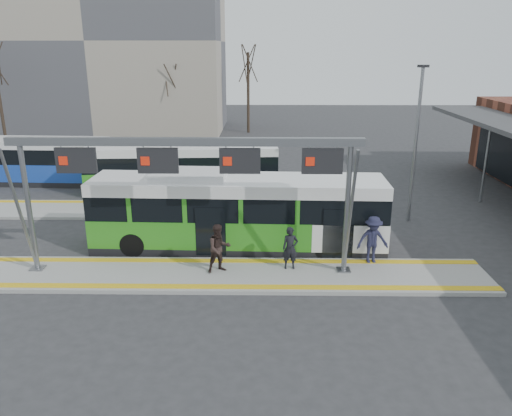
{
  "coord_description": "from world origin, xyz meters",
  "views": [
    {
      "loc": [
        2.34,
        -17.47,
        8.45
      ],
      "look_at": [
        2.05,
        3.0,
        1.83
      ],
      "focal_mm": 35.0,
      "sensor_mm": 36.0,
      "label": 1
    }
  ],
  "objects": [
    {
      "name": "tree_left",
      "position": [
        -6.35,
        30.22,
        5.48
      ],
      "size": [
        1.4,
        1.4,
        7.23
      ],
      "color": "#382B21",
      "rests_on": "ground"
    },
    {
      "name": "bg_bus_green",
      "position": [
        -2.52,
        11.8,
        1.4
      ],
      "size": [
        11.5,
        3.13,
        2.84
      ],
      "rotation": [
        0.0,
        0.0,
        0.06
      ],
      "color": "black",
      "rests_on": "ground"
    },
    {
      "name": "tactile_second",
      "position": [
        -4.0,
        9.15,
        0.16
      ],
      "size": [
        20.0,
        0.35,
        0.02
      ],
      "color": "gold",
      "rests_on": "platform_second"
    },
    {
      "name": "passenger_c",
      "position": [
        6.73,
        1.1,
        1.13
      ],
      "size": [
        1.33,
        0.85,
        1.96
      ],
      "primitive_type": "imported",
      "rotation": [
        0.0,
        0.0,
        0.1
      ],
      "color": "#1F2038",
      "rests_on": "platform_main"
    },
    {
      "name": "ground",
      "position": [
        0.0,
        0.0,
        0.0
      ],
      "size": [
        120.0,
        120.0,
        0.0
      ],
      "primitive_type": "plane",
      "color": "#2D2D30",
      "rests_on": "ground"
    },
    {
      "name": "tactile_main",
      "position": [
        0.0,
        0.0,
        0.16
      ],
      "size": [
        22.0,
        2.65,
        0.02
      ],
      "color": "gold",
      "rests_on": "platform_main"
    },
    {
      "name": "apartment_block",
      "position": [
        -14.0,
        36.0,
        9.21
      ],
      "size": [
        24.5,
        12.5,
        18.4
      ],
      "color": "gray",
      "rests_on": "ground"
    },
    {
      "name": "lamp_east",
      "position": [
        9.79,
        6.73,
        4.07
      ],
      "size": [
        0.5,
        0.25,
        7.66
      ],
      "color": "slate",
      "rests_on": "ground"
    },
    {
      "name": "bg_bus_blue",
      "position": [
        -13.31,
        13.84,
        1.42
      ],
      "size": [
        11.14,
        2.89,
        2.88
      ],
      "rotation": [
        0.0,
        0.0,
        -0.04
      ],
      "color": "black",
      "rests_on": "ground"
    },
    {
      "name": "passenger_a",
      "position": [
        3.42,
        0.51,
        1.0
      ],
      "size": [
        0.63,
        0.43,
        1.69
      ],
      "primitive_type": "imported",
      "rotation": [
        0.0,
        0.0,
        0.04
      ],
      "color": "black",
      "rests_on": "platform_main"
    },
    {
      "name": "platform_main",
      "position": [
        0.0,
        0.0,
        0.07
      ],
      "size": [
        22.0,
        3.0,
        0.15
      ],
      "primitive_type": "cube",
      "color": "gray",
      "rests_on": "ground"
    },
    {
      "name": "tree_mid",
      "position": [
        0.81,
        34.13,
        6.84
      ],
      "size": [
        1.4,
        1.4,
        9.02
      ],
      "color": "#382B21",
      "rests_on": "ground"
    },
    {
      "name": "passenger_b",
      "position": [
        0.68,
        0.18,
        1.11
      ],
      "size": [
        1.15,
        1.05,
        1.92
      ],
      "primitive_type": "imported",
      "rotation": [
        0.0,
        0.0,
        0.43
      ],
      "color": "#2D211E",
      "rests_on": "platform_main"
    },
    {
      "name": "platform_second",
      "position": [
        -4.0,
        8.0,
        0.07
      ],
      "size": [
        20.0,
        3.0,
        0.15
      ],
      "primitive_type": "cube",
      "color": "gray",
      "rests_on": "ground"
    },
    {
      "name": "hero_bus",
      "position": [
        1.24,
        3.0,
        1.58
      ],
      "size": [
        12.61,
        3.03,
        3.45
      ],
      "rotation": [
        0.0,
        0.0,
        -0.03
      ],
      "color": "black",
      "rests_on": "ground"
    },
    {
      "name": "gantry",
      "position": [
        -0.35,
        0.25,
        4.3
      ],
      "size": [
        13.0,
        1.68,
        5.2
      ],
      "color": "slate",
      "rests_on": "platform_main"
    }
  ]
}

